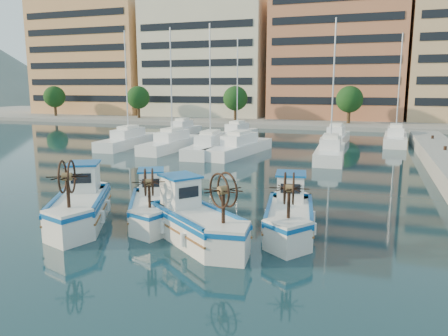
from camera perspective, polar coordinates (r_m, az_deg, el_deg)
ground at (r=18.22m, az=-6.90°, el=-8.88°), size 300.00×300.00×0.00m
waterfront at (r=80.66m, az=20.59°, el=13.49°), size 180.00×40.00×25.60m
yacht_marina at (r=44.50m, az=5.66°, el=3.38°), size 38.74×22.13×11.50m
fishing_boat_a at (r=20.71m, az=-18.25°, el=-4.39°), size 4.07×5.35×3.23m
fishing_boat_b at (r=20.30m, az=-9.49°, el=-4.66°), size 3.53×4.60×2.78m
fishing_boat_c at (r=17.53m, az=-3.90°, el=-6.66°), size 4.98×4.53×3.11m
fishing_boat_d at (r=18.68m, az=8.55°, el=-5.81°), size 2.60×4.85×2.95m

